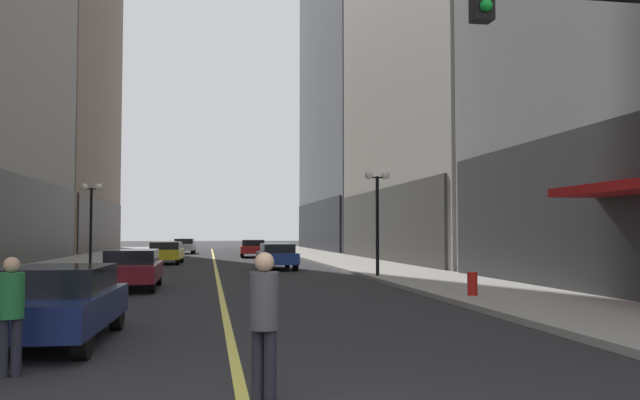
# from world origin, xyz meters

# --- Properties ---
(ground_plane) EXTENTS (200.00, 200.00, 0.00)m
(ground_plane) POSITION_xyz_m (0.00, 35.00, 0.00)
(ground_plane) COLOR #262628
(sidewalk_left) EXTENTS (4.50, 78.00, 0.15)m
(sidewalk_left) POSITION_xyz_m (-8.25, 35.00, 0.07)
(sidewalk_left) COLOR #9E9991
(sidewalk_left) RESTS_ON ground
(sidewalk_right) EXTENTS (4.50, 78.00, 0.15)m
(sidewalk_right) POSITION_xyz_m (8.25, 35.00, 0.07)
(sidewalk_right) COLOR #9E9991
(sidewalk_right) RESTS_ON ground
(lane_centre_stripe) EXTENTS (0.16, 70.00, 0.01)m
(lane_centre_stripe) POSITION_xyz_m (0.00, 35.00, 0.00)
(lane_centre_stripe) COLOR #E5D64C
(lane_centre_stripe) RESTS_ON ground
(storefront_awning_right) EXTENTS (1.60, 5.54, 3.12)m
(storefront_awning_right) POSITION_xyz_m (9.69, 8.30, 2.99)
(storefront_awning_right) COLOR #B21414
(storefront_awning_right) RESTS_ON ground
(car_navy) EXTENTS (1.92, 4.35, 1.32)m
(car_navy) POSITION_xyz_m (-2.98, 6.26, 0.72)
(car_navy) COLOR #141E4C
(car_navy) RESTS_ON ground
(car_maroon) EXTENTS (1.84, 4.43, 1.32)m
(car_maroon) POSITION_xyz_m (-2.93, 17.10, 0.72)
(car_maroon) COLOR maroon
(car_maroon) RESTS_ON ground
(car_blue) EXTENTS (1.80, 4.46, 1.32)m
(car_blue) POSITION_xyz_m (3.08, 27.86, 0.72)
(car_blue) COLOR navy
(car_blue) RESTS_ON ground
(car_yellow) EXTENTS (2.07, 4.53, 1.32)m
(car_yellow) POSITION_xyz_m (-2.92, 34.85, 0.72)
(car_yellow) COLOR yellow
(car_yellow) RESTS_ON ground
(car_red) EXTENTS (2.03, 4.76, 1.32)m
(car_red) POSITION_xyz_m (2.95, 44.44, 0.72)
(car_red) COLOR #B21919
(car_red) RESTS_ON ground
(car_white) EXTENTS (1.97, 4.42, 1.32)m
(car_white) POSITION_xyz_m (-2.49, 53.72, 0.72)
(car_white) COLOR silver
(car_white) RESTS_ON ground
(pedestrian_with_orange_bag) EXTENTS (0.47, 0.47, 1.69)m
(pedestrian_with_orange_bag) POSITION_xyz_m (0.23, 1.72, 0.99)
(pedestrian_with_orange_bag) COLOR black
(pedestrian_with_orange_bag) RESTS_ON ground
(pedestrian_in_green_parka) EXTENTS (0.38, 0.38, 1.59)m
(pedestrian_in_green_parka) POSITION_xyz_m (-3.00, 3.61, 0.92)
(pedestrian_in_green_parka) COLOR black
(pedestrian_in_green_parka) RESTS_ON ground
(traffic_light_near_right) EXTENTS (3.43, 0.35, 5.65)m
(traffic_light_near_right) POSITION_xyz_m (5.35, 2.42, 3.74)
(traffic_light_near_right) COLOR black
(traffic_light_near_right) RESTS_ON ground
(street_lamp_left_far) EXTENTS (1.06, 0.36, 4.43)m
(street_lamp_left_far) POSITION_xyz_m (-6.40, 29.64, 3.26)
(street_lamp_left_far) COLOR black
(street_lamp_left_far) RESTS_ON ground
(street_lamp_right_mid) EXTENTS (1.06, 0.36, 4.43)m
(street_lamp_right_mid) POSITION_xyz_m (6.40, 20.19, 3.26)
(street_lamp_right_mid) COLOR black
(street_lamp_right_mid) RESTS_ON ground
(fire_hydrant_right) EXTENTS (0.28, 0.28, 0.80)m
(fire_hydrant_right) POSITION_xyz_m (6.90, 11.68, 0.40)
(fire_hydrant_right) COLOR red
(fire_hydrant_right) RESTS_ON ground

